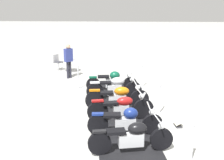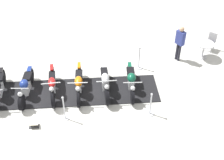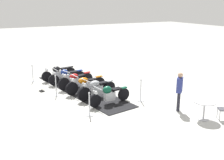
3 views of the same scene
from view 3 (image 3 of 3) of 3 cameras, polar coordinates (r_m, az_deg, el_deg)
ground_plane at (r=14.76m, az=-6.52°, el=-2.13°), size 80.00×80.00×0.00m
display_platform at (r=14.76m, az=-6.52°, el=-2.07°), size 7.59×2.74×0.03m
motorcycle_black at (r=16.84m, az=-11.21°, el=1.61°), size 0.74×2.24×0.90m
motorcycle_navy at (r=15.94m, az=-9.53°, el=0.85°), size 0.65×2.24×0.91m
motorcycle_maroon at (r=15.04m, az=-7.68°, el=0.10°), size 0.77×2.19×1.01m
motorcycle_copper at (r=14.16m, az=-5.65°, el=-0.79°), size 0.75×2.32×1.00m
motorcycle_chrome at (r=13.32m, az=-3.26°, el=-1.81°), size 0.77×2.20×1.00m
motorcycle_forest at (r=12.51m, az=-0.63°, el=-3.05°), size 0.72×2.20×0.89m
stanchion_right_rear at (r=11.41m, az=-4.74°, el=-5.96°), size 0.35×0.35×1.03m
stanchion_right_front at (r=16.84m, az=-16.28°, el=0.78°), size 0.32×0.32×1.02m
stanchion_right_mid at (r=14.01m, az=-11.65°, el=-1.70°), size 0.29×0.29×1.09m
stanchion_left_rear at (r=13.05m, az=6.04°, el=-3.01°), size 0.35×0.35×1.09m
info_placard at (r=14.96m, az=-14.51°, el=-2.05°), size 0.39×0.27×0.19m
cafe_table at (r=11.51m, az=18.82°, el=-5.16°), size 0.87×0.87×0.76m
bystander_person at (r=11.97m, az=13.96°, el=-1.69°), size 0.43×0.45×1.72m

